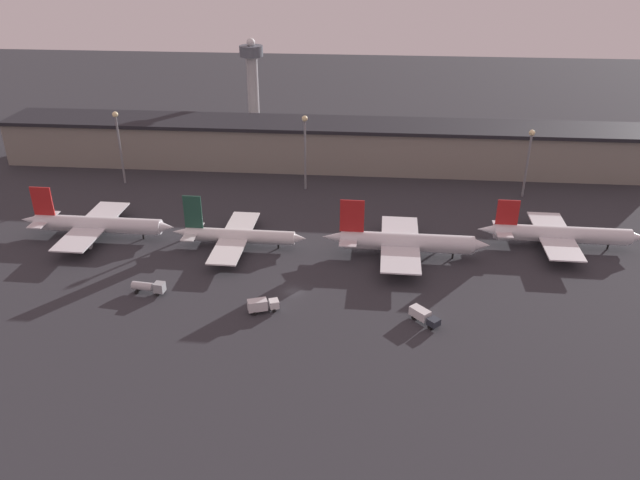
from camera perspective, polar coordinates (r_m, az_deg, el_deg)
ground at (r=144.46m, az=-2.50°, el=-4.74°), size 600.00×600.00×0.00m
terminal_building at (r=218.21m, az=0.33°, el=8.72°), size 221.74×20.06×15.71m
airplane_0 at (r=178.26m, az=-19.75°, el=1.33°), size 42.82×31.26×13.87m
airplane_1 at (r=164.21m, az=-7.52°, el=0.38°), size 35.58×30.90×13.90m
airplane_2 at (r=159.17m, az=7.77°, el=-0.21°), size 42.22×31.76×14.87m
airplane_3 at (r=174.04m, az=21.09°, el=0.47°), size 42.74×28.69×12.70m
service_vehicle_0 at (r=148.19m, az=-15.38°, el=-4.15°), size 7.91×2.88×2.98m
service_vehicle_1 at (r=136.90m, az=-5.33°, el=-5.93°), size 7.10×4.41×3.06m
service_vehicle_2 at (r=134.87m, az=9.45°, el=-6.84°), size 6.63×6.76×2.72m
lamp_post_0 at (r=210.70m, az=-17.93°, el=8.86°), size 1.80×1.80×23.83m
lamp_post_1 at (r=195.69m, az=-1.38°, el=8.86°), size 1.80×1.80×23.99m
lamp_post_2 at (r=200.58m, az=18.55°, el=7.48°), size 1.80×1.80×21.37m
control_tower at (r=252.48m, az=-6.19°, el=14.39°), size 9.00×9.00×37.68m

